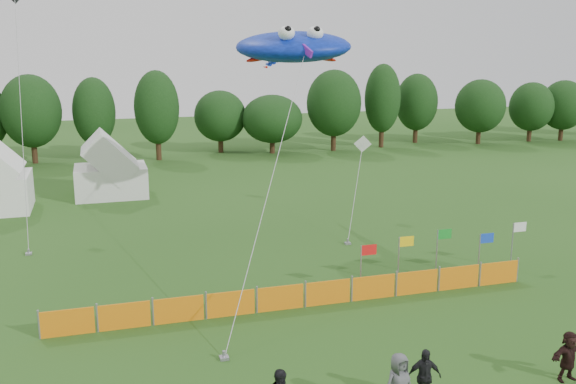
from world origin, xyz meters
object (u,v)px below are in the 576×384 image
object	(u,v)px
stingray_kite	(291,47)
spectator_f	(569,356)
tent_right	(111,171)
barrier_fence	(304,295)
spectator_d	(424,377)

from	to	relation	value
stingray_kite	spectator_f	bearing A→B (deg)	-80.19
tent_right	barrier_fence	xyz separation A→B (m)	(6.78, -22.46, -1.25)
stingray_kite	barrier_fence	bearing A→B (deg)	-104.37
spectator_d	stingray_kite	bearing A→B (deg)	96.87
barrier_fence	spectator_f	bearing A→B (deg)	-52.12
tent_right	stingray_kite	xyz separation A→B (m)	(9.61, -11.42, 8.42)
spectator_d	stingray_kite	distance (m)	21.06
spectator_d	barrier_fence	bearing A→B (deg)	110.24
spectator_f	tent_right	bearing A→B (deg)	110.46
tent_right	stingray_kite	distance (m)	17.14
tent_right	spectator_d	xyz separation A→B (m)	(7.90, -30.23, -0.88)
tent_right	spectator_f	bearing A→B (deg)	-66.97
spectator_f	barrier_fence	bearing A→B (deg)	125.32
tent_right	spectator_d	distance (m)	31.26
tent_right	stingray_kite	world-z (taller)	stingray_kite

